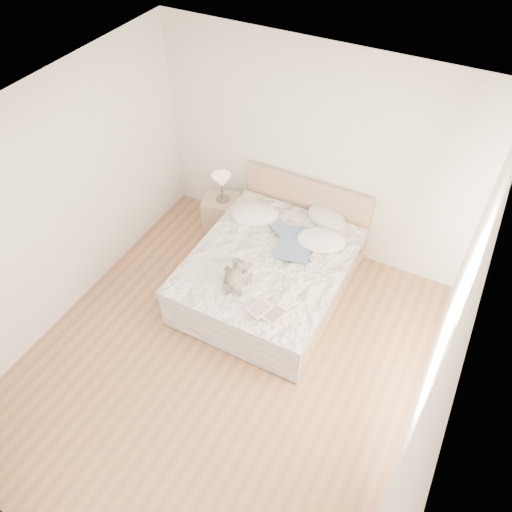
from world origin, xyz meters
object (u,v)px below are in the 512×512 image
at_px(photo_book, 252,219).
at_px(teddy_bear, 233,281).
at_px(table_lamp, 222,182).
at_px(childrens_book, 267,312).
at_px(nightstand, 222,215).
at_px(bed, 272,271).

relative_size(photo_book, teddy_bear, 0.82).
relative_size(table_lamp, childrens_book, 1.09).
distance_m(photo_book, teddy_bear, 1.07).
relative_size(nightstand, childrens_book, 1.57).
bearing_deg(table_lamp, photo_book, -22.80).
distance_m(bed, childrens_book, 0.94).
bearing_deg(nightstand, bed, -30.70).
bearing_deg(teddy_bear, childrens_book, -32.23).
height_order(bed, teddy_bear, bed).
height_order(photo_book, teddy_bear, teddy_bear).
bearing_deg(teddy_bear, nightstand, 114.14).
relative_size(childrens_book, teddy_bear, 1.02).
height_order(nightstand, teddy_bear, teddy_bear).
bearing_deg(photo_book, childrens_book, -91.51).
bearing_deg(nightstand, teddy_bear, -54.20).
height_order(table_lamp, teddy_bear, table_lamp).
relative_size(nightstand, teddy_bear, 1.60).
xyz_separation_m(childrens_book, teddy_bear, (-0.51, 0.19, 0.02)).
xyz_separation_m(nightstand, table_lamp, (0.03, 0.00, 0.56)).
xyz_separation_m(nightstand, photo_book, (0.60, -0.24, 0.35)).
relative_size(bed, childrens_book, 6.01).
bearing_deg(table_lamp, nightstand, -177.15).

